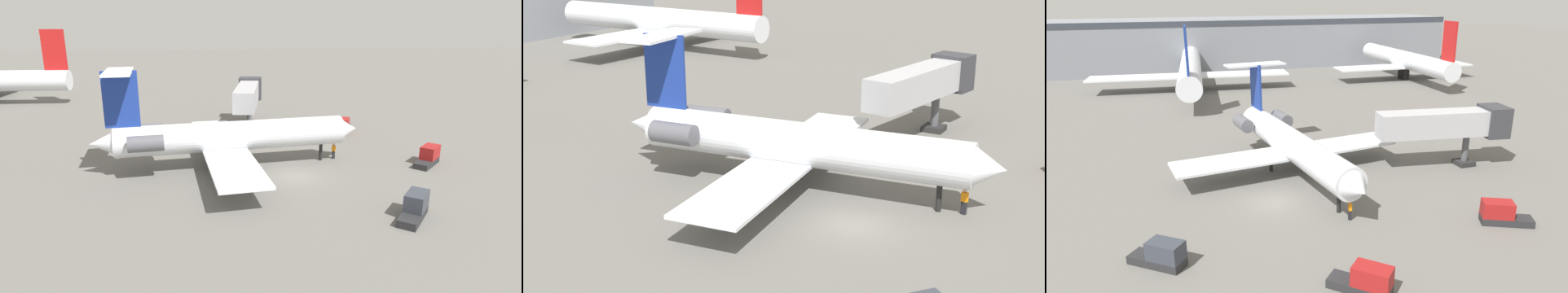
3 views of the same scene
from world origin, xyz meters
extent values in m
cube|color=#66635E|center=(0.00, 0.00, -0.05)|extent=(400.00, 400.00, 0.10)
cylinder|color=silver|center=(3.51, 5.69, 3.27)|extent=(5.82, 22.98, 2.95)
cone|color=silver|center=(5.06, -6.41, 3.27)|extent=(3.06, 2.54, 2.80)
cone|color=silver|center=(1.95, 17.89, 3.27)|extent=(2.81, 2.90, 2.50)
cube|color=silver|center=(9.66, 7.49, 2.10)|extent=(11.36, 5.75, 0.24)
cube|color=silver|center=(-2.90, 5.88, 2.10)|extent=(11.36, 5.75, 0.24)
cylinder|color=#595960|center=(4.80, 14.32, 3.67)|extent=(1.89, 3.36, 1.50)
cylinder|color=#595960|center=(0.09, 13.72, 3.67)|extent=(1.89, 3.36, 1.50)
cube|color=navy|center=(2.19, 16.00, 7.37)|extent=(0.64, 3.20, 5.25)
cube|color=silver|center=(2.19, 16.00, 9.89)|extent=(7.05, 3.24, 0.20)
cylinder|color=black|center=(4.70, -3.63, 0.90)|extent=(0.36, 0.36, 1.80)
cylinder|color=black|center=(4.84, 7.88, 0.90)|extent=(0.36, 0.36, 1.80)
cylinder|color=black|center=(1.67, 7.47, 0.90)|extent=(0.36, 0.36, 1.80)
cube|color=#ADADB2|center=(18.63, 3.09, 4.80)|extent=(13.33, 4.54, 2.60)
cube|color=#333338|center=(24.70, 2.17, 4.80)|extent=(2.86, 3.53, 3.20)
cylinder|color=#4C4C51|center=(21.86, 2.60, 1.75)|extent=(0.70, 0.70, 3.50)
cube|color=#262626|center=(21.86, 2.60, 0.25)|extent=(1.80, 1.80, 0.50)
cube|color=black|center=(5.06, -5.15, 0.42)|extent=(0.30, 0.36, 0.85)
cube|color=orange|center=(5.06, -5.15, 1.15)|extent=(0.34, 0.45, 0.60)
sphere|color=tan|center=(5.06, -5.15, 1.57)|extent=(0.24, 0.24, 0.24)
cube|color=#262628|center=(1.80, -14.07, 0.30)|extent=(3.82, 3.82, 0.60)
cube|color=maroon|center=(2.36, -14.64, 1.25)|extent=(2.69, 2.69, 1.30)
cube|color=#262628|center=(16.71, -9.83, 0.30)|extent=(4.21, 3.01, 0.60)
cube|color=maroon|center=(15.99, -9.48, 1.25)|extent=(2.77, 2.31, 1.30)
cube|color=#262628|center=(-10.07, -7.01, 0.30)|extent=(4.00, 3.59, 0.60)
cube|color=#333842|center=(-9.44, -7.51, 1.25)|extent=(2.75, 2.59, 1.30)
cube|color=gray|center=(0.00, 83.04, 5.88)|extent=(132.39, 20.32, 11.76)
cube|color=#333842|center=(0.00, 73.08, 11.16)|extent=(132.39, 0.60, 1.20)
cylinder|color=silver|center=(-2.15, 53.59, 4.34)|extent=(8.06, 44.14, 3.88)
cube|color=navy|center=(-4.06, 33.69, 9.78)|extent=(0.68, 4.01, 7.00)
cube|color=silver|center=(-2.15, 53.59, 2.80)|extent=(37.34, 9.50, 0.30)
cube|color=black|center=(-2.15, 53.59, 1.20)|extent=(1.20, 2.80, 2.40)
cylinder|color=silver|center=(42.35, 51.15, 4.22)|extent=(4.78, 36.10, 3.64)
cube|color=red|center=(41.84, 35.15, 9.54)|extent=(0.43, 4.01, 7.00)
cube|color=silver|center=(42.35, 51.15, 2.80)|extent=(30.41, 6.96, 0.30)
cube|color=black|center=(42.35, 51.15, 1.20)|extent=(1.20, 2.80, 2.40)
camera|label=1|loc=(-37.59, 7.39, 14.21)|focal=29.27mm
camera|label=2|loc=(-34.86, -15.88, 17.16)|focal=47.58mm
camera|label=3|loc=(-9.07, -36.12, 17.61)|focal=31.66mm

